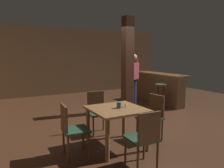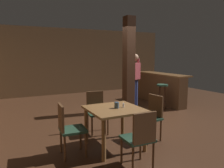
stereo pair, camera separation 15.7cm
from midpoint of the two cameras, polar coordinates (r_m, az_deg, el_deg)
ground_plane at (r=6.02m, az=7.41°, el=-8.80°), size 10.80×10.80×0.00m
wall_back at (r=9.82m, az=-7.48°, el=5.92°), size 8.00×0.10×2.80m
pillar at (r=6.51m, az=5.09°, el=5.02°), size 0.28×0.28×2.80m
dining_table at (r=4.01m, az=1.76°, el=-8.04°), size 0.94×0.94×0.74m
chair_south at (r=3.34m, az=8.71°, el=-13.46°), size 0.43×0.43×0.89m
chair_west at (r=3.76m, az=-10.15°, el=-11.02°), size 0.45×0.45×0.89m
chair_east at (r=4.48m, az=11.21°, el=-7.95°), size 0.47×0.47×0.89m
chair_north at (r=4.80m, az=-3.13°, el=-6.76°), size 0.46×0.46×0.89m
napkin_cup at (r=3.97m, az=2.36°, el=-5.54°), size 0.09×0.09×0.11m
salt_shaker at (r=4.03m, az=4.11°, el=-5.57°), size 0.03×0.03×0.08m
standing_person at (r=6.72m, az=6.63°, el=1.69°), size 0.45×0.33×1.72m
bar_counter at (r=7.88m, az=12.94°, el=-1.02°), size 0.56×2.25×1.04m
bar_stool_near at (r=6.93m, az=13.62°, el=-1.74°), size 0.34×0.34×0.79m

